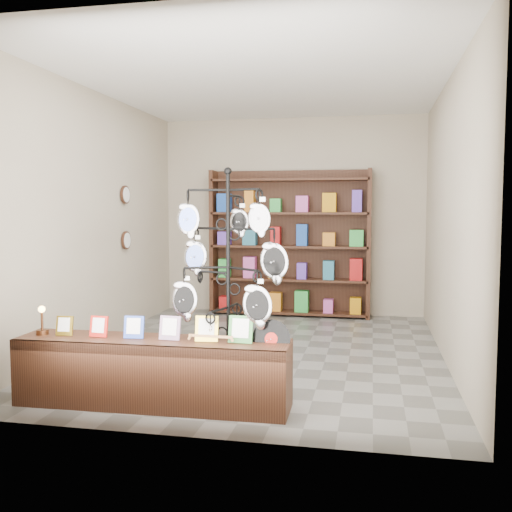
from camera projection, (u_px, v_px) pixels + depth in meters
The scene contains 6 objects.
ground at pixel (260, 351), 6.46m from camera, with size 5.00×5.00×0.00m, color slate.
room_envelope at pixel (260, 187), 6.31m from camera, with size 5.00×5.00×5.00m.
display_tree at pixel (228, 268), 4.70m from camera, with size 1.00×0.91×1.95m.
front_shelf at pixel (153, 372), 4.66m from camera, with size 2.26×0.51×0.80m.
back_shelving at pixel (290, 248), 8.62m from camera, with size 2.42×0.36×2.20m.
wall_clocks at pixel (126, 218), 7.51m from camera, with size 0.03×0.24×0.84m.
Camera 1 is at (1.22, -6.23, 1.60)m, focal length 40.00 mm.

